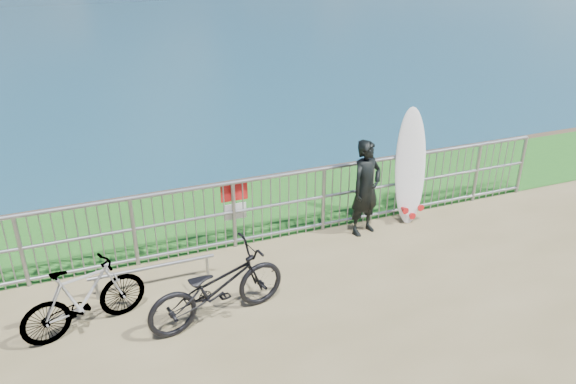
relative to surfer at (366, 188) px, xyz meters
name	(u,v)px	position (x,y,z in m)	size (l,w,h in m)	color
grass_strip	(246,210)	(-1.59, 1.41, -0.79)	(120.00, 120.00, 0.00)	#175417
railing	(266,208)	(-1.58, 0.31, -0.22)	(10.06, 0.10, 1.13)	gray
surfer	(366,188)	(0.00, 0.00, 0.00)	(0.58, 0.38, 1.59)	black
surfboard	(410,171)	(0.89, 0.15, 0.10)	(0.62, 0.59, 1.95)	white
bicycle_near	(217,287)	(-2.78, -1.33, -0.31)	(0.64, 1.85, 0.97)	black
bicycle_far	(84,298)	(-4.36, -0.95, -0.33)	(0.44, 1.55, 0.93)	black
bike_rack	(153,270)	(-3.45, -0.36, -0.50)	(1.71, 0.05, 0.36)	gray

